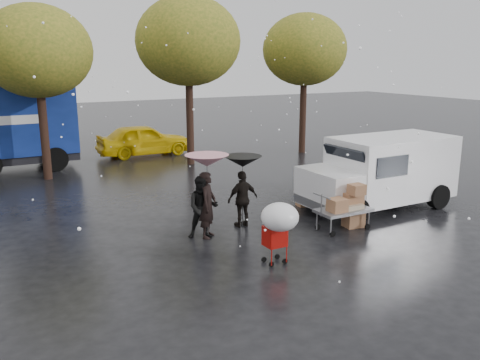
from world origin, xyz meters
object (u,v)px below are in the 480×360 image
person_black (243,199)px  shopping_cart (279,220)px  person_pink (208,205)px  vendor_cart (346,204)px  white_van (382,171)px  yellow_taxi (144,140)px

person_black → shopping_cart: person_black is taller
person_pink → vendor_cart: 3.75m
person_pink → shopping_cart: 2.54m
person_pink → person_black: 1.26m
person_pink → shopping_cart: person_pink is taller
person_pink → white_van: 5.89m
shopping_cart → yellow_taxi: bearing=83.4°
shopping_cart → person_pink: bearing=103.2°
shopping_cart → yellow_taxi: size_ratio=0.33×
person_pink → yellow_taxi: (2.24, 11.90, -0.12)m
vendor_cart → white_van: 2.64m
person_pink → white_van: bearing=-49.5°
yellow_taxi → white_van: bearing=-162.8°
yellow_taxi → vendor_cart: bearing=-174.1°
person_black → vendor_cart: size_ratio=1.03×
vendor_cart → shopping_cart: size_ratio=1.04×
yellow_taxi → person_black: bearing=175.3°
white_van → yellow_taxi: (-3.64, 12.03, -0.41)m
shopping_cart → yellow_taxi: (1.67, 14.36, -0.32)m
white_van → vendor_cart: bearing=-154.5°
person_black → white_van: white_van is taller
vendor_cart → yellow_taxi: bearing=95.6°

